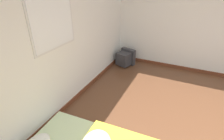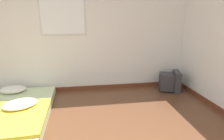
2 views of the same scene
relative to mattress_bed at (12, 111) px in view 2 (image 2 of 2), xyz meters
The scene contains 3 objects.
wall_back 1.77m from the mattress_bed, 57.84° to the left, with size 8.34×0.08×2.60m.
mattress_bed is the anchor object (origin of this frame).
crt_tv 3.33m from the mattress_bed, 12.56° to the left, with size 0.55×0.53×0.47m.
Camera 2 is at (0.58, -1.24, 1.59)m, focal length 28.00 mm.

